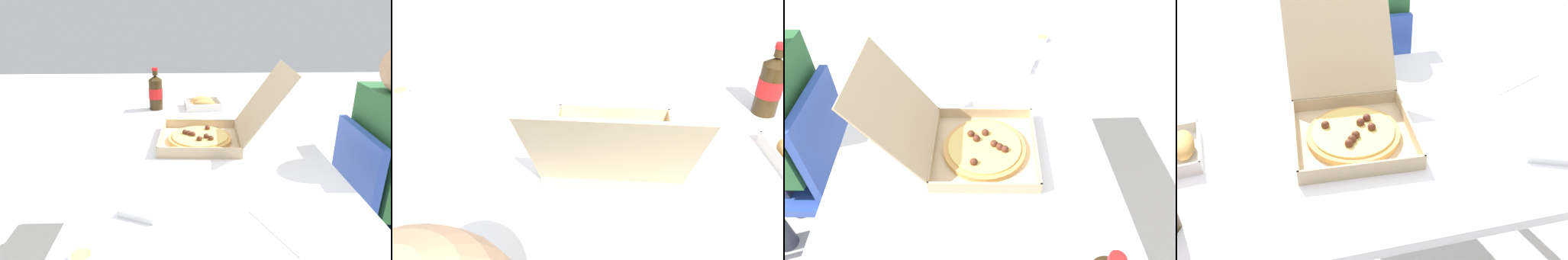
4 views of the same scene
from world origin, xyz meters
The scene contains 5 objects.
dining_table centered at (0.00, 0.00, 0.64)m, with size 1.38×0.85×0.72m.
pizza_box_open centered at (-0.06, 0.01, 0.77)m, with size 0.35×0.52×0.32m.
cola_bottle centered at (-0.53, -0.26, 0.81)m, with size 0.07×0.07×0.22m.
napkin_pile centered at (0.43, -0.22, 0.73)m, with size 0.11×0.11×0.02m, color white.
dipping_sauce_cup centered at (0.63, -0.34, 0.73)m, with size 0.06×0.06×0.02m.
Camera 2 is at (-0.02, 0.83, 1.36)m, focal length 37.25 mm.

